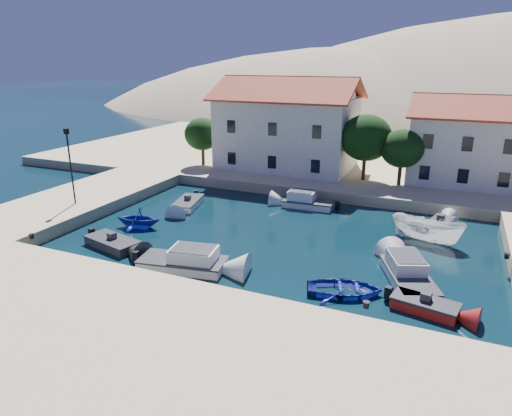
{
  "coord_description": "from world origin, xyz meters",
  "views": [
    {
      "loc": [
        10.94,
        -19.21,
        12.49
      ],
      "look_at": [
        -1.92,
        10.1,
        2.0
      ],
      "focal_mm": 32.0,
      "sensor_mm": 36.0,
      "label": 1
    }
  ],
  "objects_px": {
    "building_left": "(288,122)",
    "rowboat_south": "(345,294)",
    "building_mid": "(467,138)",
    "cabin_cruiser_east": "(409,275)",
    "cabin_cruiser_south": "(183,261)",
    "boat_east": "(426,241)",
    "lamppost": "(70,159)"
  },
  "relations": [
    {
      "from": "building_mid",
      "to": "lamppost",
      "type": "xyz_separation_m",
      "value": [
        -29.5,
        -21.0,
        -0.47
      ]
    },
    {
      "from": "rowboat_south",
      "to": "cabin_cruiser_south",
      "type": "bearing_deg",
      "value": 77.11
    },
    {
      "from": "building_left",
      "to": "cabin_cruiser_east",
      "type": "bearing_deg",
      "value": -54.47
    },
    {
      "from": "building_left",
      "to": "rowboat_south",
      "type": "distance_m",
      "value": 28.0
    },
    {
      "from": "cabin_cruiser_south",
      "to": "rowboat_south",
      "type": "height_order",
      "value": "cabin_cruiser_south"
    },
    {
      "from": "building_left",
      "to": "cabin_cruiser_east",
      "type": "distance_m",
      "value": 27.14
    },
    {
      "from": "rowboat_south",
      "to": "cabin_cruiser_east",
      "type": "height_order",
      "value": "cabin_cruiser_east"
    },
    {
      "from": "building_left",
      "to": "cabin_cruiser_south",
      "type": "height_order",
      "value": "building_left"
    },
    {
      "from": "building_left",
      "to": "lamppost",
      "type": "height_order",
      "value": "building_left"
    },
    {
      "from": "cabin_cruiser_south",
      "to": "rowboat_south",
      "type": "bearing_deg",
      "value": -5.42
    },
    {
      "from": "cabin_cruiser_east",
      "to": "boat_east",
      "type": "height_order",
      "value": "cabin_cruiser_east"
    },
    {
      "from": "rowboat_south",
      "to": "boat_east",
      "type": "relative_size",
      "value": 0.82
    },
    {
      "from": "lamppost",
      "to": "cabin_cruiser_east",
      "type": "height_order",
      "value": "lamppost"
    },
    {
      "from": "building_mid",
      "to": "cabin_cruiser_east",
      "type": "xyz_separation_m",
      "value": [
        -2.55,
        -22.64,
        -4.75
      ]
    },
    {
      "from": "building_left",
      "to": "lamppost",
      "type": "xyz_separation_m",
      "value": [
        -11.5,
        -20.0,
        -1.18
      ]
    },
    {
      "from": "building_left",
      "to": "cabin_cruiser_east",
      "type": "height_order",
      "value": "building_left"
    },
    {
      "from": "building_mid",
      "to": "cabin_cruiser_south",
      "type": "relative_size",
      "value": 1.82
    },
    {
      "from": "boat_east",
      "to": "cabin_cruiser_east",
      "type": "bearing_deg",
      "value": -169.45
    },
    {
      "from": "lamppost",
      "to": "cabin_cruiser_south",
      "type": "bearing_deg",
      "value": -20.81
    },
    {
      "from": "cabin_cruiser_south",
      "to": "building_mid",
      "type": "bearing_deg",
      "value": 48.93
    },
    {
      "from": "cabin_cruiser_east",
      "to": "building_left",
      "type": "bearing_deg",
      "value": 12.89
    },
    {
      "from": "rowboat_south",
      "to": "cabin_cruiser_east",
      "type": "relative_size",
      "value": 0.74
    },
    {
      "from": "cabin_cruiser_south",
      "to": "boat_east",
      "type": "xyz_separation_m",
      "value": [
        13.62,
        10.81,
        -0.48
      ]
    },
    {
      "from": "building_mid",
      "to": "lamppost",
      "type": "distance_m",
      "value": 36.21
    },
    {
      "from": "cabin_cruiser_east",
      "to": "boat_east",
      "type": "xyz_separation_m",
      "value": [
        0.47,
        7.21,
        -0.48
      ]
    },
    {
      "from": "building_left",
      "to": "cabin_cruiser_south",
      "type": "distance_m",
      "value": 25.93
    },
    {
      "from": "rowboat_south",
      "to": "building_left",
      "type": "bearing_deg",
      "value": 9.24
    },
    {
      "from": "building_left",
      "to": "building_mid",
      "type": "bearing_deg",
      "value": 3.18
    },
    {
      "from": "building_mid",
      "to": "cabin_cruiser_east",
      "type": "bearing_deg",
      "value": -96.42
    },
    {
      "from": "boat_east",
      "to": "rowboat_south",
      "type": "bearing_deg",
      "value": 174.68
    },
    {
      "from": "building_left",
      "to": "rowboat_south",
      "type": "xyz_separation_m",
      "value": [
        12.37,
        -24.4,
        -5.94
      ]
    },
    {
      "from": "cabin_cruiser_south",
      "to": "cabin_cruiser_east",
      "type": "relative_size",
      "value": 1.01
    }
  ]
}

